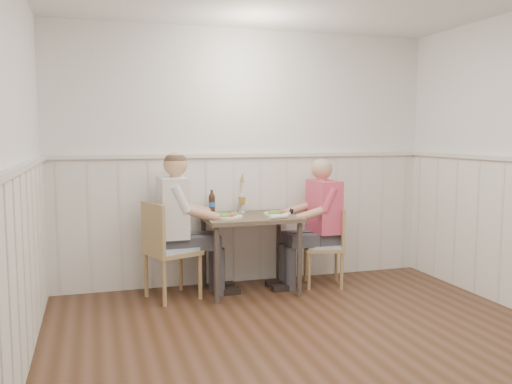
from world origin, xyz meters
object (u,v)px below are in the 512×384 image
Objects in this scene: chair_right at (328,243)px; beer_bottle at (212,203)px; man_in_pink at (320,232)px; grass_vase at (240,194)px; chair_left at (167,247)px; diner_cream at (178,235)px; dining_table at (250,226)px.

chair_right is 1.25m from beer_bottle.
man_in_pink reaches higher than grass_vase.
beer_bottle is at bearing 30.36° from chair_left.
beer_bottle is (0.38, 0.22, 0.27)m from diner_cream.
chair_left is 0.66× the size of diner_cream.
diner_cream is 0.80m from grass_vase.
chair_left is 2.22× the size of grass_vase.
chair_right is at bearing -2.82° from diner_cream.
beer_bottle is (-1.14, 0.29, 0.42)m from chair_right.
chair_right is 1.52m from diner_cream.
diner_cream is (-0.70, 0.04, -0.06)m from dining_table.
dining_table is at bearing -3.54° from diner_cream.
man_in_pink is 3.19× the size of grass_vase.
grass_vase reaches higher than dining_table.
diner_cream is 3.38× the size of grass_vase.
grass_vase is at bearing 159.56° from man_in_pink.
man_in_pink is 5.62× the size of beer_bottle.
beer_bottle is (-1.06, 0.25, 0.30)m from man_in_pink.
chair_left is 0.69× the size of man_in_pink.
man_in_pink reaches higher than beer_bottle.
dining_table is 2.18× the size of grass_vase.
man_in_pink is at bearing 0.83° from dining_table.
chair_left is (-1.63, 0.00, 0.06)m from chair_right.
diner_cream is 0.51m from beer_bottle.
man_in_pink reaches higher than chair_right.
dining_table is 0.70m from diner_cream.
diner_cream reaches higher than grass_vase.
beer_bottle is (0.49, 0.29, 0.36)m from chair_left.
dining_table is at bearing -38.95° from beer_bottle.
chair_right is 1.94× the size of grass_vase.
diner_cream is (0.11, 0.07, 0.09)m from chair_left.
chair_right is 3.42× the size of beer_bottle.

